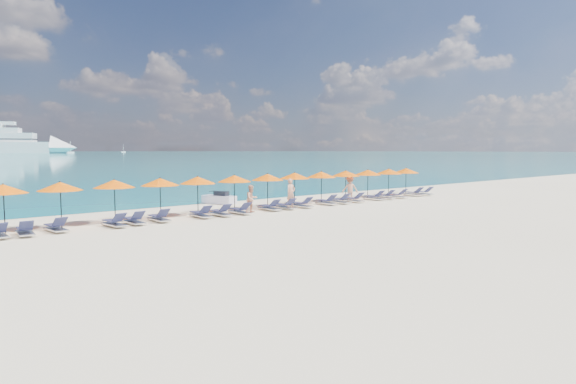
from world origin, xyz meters
TOP-DOWN VIEW (x-y plane):
  - ground at (0.00, 0.00)m, footprint 1400.00×1400.00m
  - sailboat_near at (116.95, 482.07)m, footprint 6.49×2.16m
  - sailboat_far at (206.84, 582.11)m, footprint 5.20×1.73m
  - jetski at (-1.02, 9.29)m, footprint 1.69×2.60m
  - beachgoer_a at (1.50, 4.53)m, footprint 0.72×0.50m
  - beachgoer_b at (-1.96, 4.05)m, footprint 0.83×0.51m
  - beachgoer_c at (7.25, 4.70)m, footprint 1.32×1.08m
  - umbrella_0 at (-14.72, 5.14)m, footprint 2.10×2.10m
  - umbrella_1 at (-12.34, 5.15)m, footprint 2.10×2.10m
  - umbrella_2 at (-9.73, 5.24)m, footprint 2.10×2.10m
  - umbrella_3 at (-7.28, 5.11)m, footprint 2.10×2.10m
  - umbrella_4 at (-4.97, 5.15)m, footprint 2.10×2.10m
  - umbrella_5 at (-2.49, 5.10)m, footprint 2.10×2.10m
  - umbrella_6 at (0.02, 5.08)m, footprint 2.10×2.10m
  - umbrella_7 at (2.40, 5.21)m, footprint 2.10×2.10m
  - umbrella_8 at (4.81, 5.15)m, footprint 2.10×2.10m
  - umbrella_9 at (7.28, 5.15)m, footprint 2.10×2.10m
  - umbrella_10 at (9.79, 5.21)m, footprint 2.10×2.10m
  - umbrella_11 at (12.37, 5.26)m, footprint 2.10×2.10m
  - umbrella_12 at (14.61, 5.25)m, footprint 2.10×2.10m
  - lounger_1 at (-14.16, 3.90)m, footprint 0.74×1.74m
  - lounger_2 at (-12.85, 4.12)m, footprint 0.78×1.75m
  - lounger_3 at (-10.28, 3.80)m, footprint 0.79×1.75m
  - lounger_4 at (-9.24, 3.97)m, footprint 0.67×1.72m
  - lounger_5 at (-7.87, 4.04)m, footprint 0.62×1.70m
  - lounger_6 at (-5.46, 3.92)m, footprint 0.63×1.70m
  - lounger_7 at (-4.29, 3.82)m, footprint 0.66×1.71m
  - lounger_8 at (-2.95, 3.79)m, footprint 0.66×1.72m
  - lounger_9 at (-0.61, 4.05)m, footprint 0.64×1.71m
  - lounger_10 at (0.53, 3.93)m, footprint 0.69×1.72m
  - lounger_11 at (1.91, 3.90)m, footprint 0.71×1.73m
  - lounger_12 at (4.31, 4.09)m, footprint 0.66×1.72m
  - lounger_13 at (5.50, 4.00)m, footprint 0.65×1.71m
  - lounger_14 at (6.85, 3.96)m, footprint 0.68×1.72m
  - lounger_15 at (9.19, 4.03)m, footprint 0.63×1.70m
  - lounger_16 at (10.29, 3.96)m, footprint 0.68×1.72m
  - lounger_17 at (11.67, 3.85)m, footprint 0.72×1.74m
  - lounger_18 at (14.12, 4.09)m, footprint 0.78×1.75m
  - lounger_19 at (15.20, 3.89)m, footprint 0.73×1.74m

SIDE VIEW (x-z plane):
  - ground at x=0.00m, z-range 0.00..0.00m
  - lounger_1 at x=-14.16m, z-range -0.09..0.56m
  - lounger_2 at x=-12.85m, z-range -0.09..0.56m
  - lounger_3 at x=-10.28m, z-range -0.09..0.56m
  - lounger_4 at x=-9.24m, z-range -0.09..0.56m
  - lounger_5 at x=-7.87m, z-range -0.09..0.56m
  - lounger_6 at x=-5.46m, z-range -0.09..0.56m
  - lounger_7 at x=-4.29m, z-range -0.09..0.56m
  - lounger_8 at x=-2.95m, z-range -0.09..0.56m
  - lounger_9 at x=-0.61m, z-range -0.09..0.56m
  - lounger_10 at x=0.53m, z-range -0.09..0.56m
  - lounger_11 at x=1.91m, z-range -0.09..0.56m
  - lounger_12 at x=4.31m, z-range -0.09..0.56m
  - lounger_13 at x=5.50m, z-range -0.09..0.56m
  - lounger_14 at x=6.85m, z-range -0.09..0.56m
  - lounger_15 at x=9.19m, z-range -0.09..0.56m
  - lounger_16 at x=10.29m, z-range -0.09..0.56m
  - lounger_17 at x=11.67m, z-range -0.09..0.56m
  - lounger_18 at x=14.12m, z-range -0.09..0.56m
  - lounger_19 at x=15.20m, z-range -0.09..0.56m
  - jetski at x=-1.02m, z-range -0.08..0.79m
  - beachgoer_b at x=-1.96m, z-range 0.00..1.66m
  - beachgoer_c at x=7.25m, z-range 0.00..1.86m
  - beachgoer_a at x=1.50m, z-range 0.00..1.89m
  - sailboat_far at x=206.84m, z-range -3.79..5.75m
  - sailboat_near at x=116.95m, z-range -4.73..7.17m
  - umbrella_0 at x=-14.72m, z-range 0.88..3.16m
  - umbrella_1 at x=-12.34m, z-range 0.88..3.16m
  - umbrella_2 at x=-9.73m, z-range 0.88..3.16m
  - umbrella_3 at x=-7.28m, z-range 0.88..3.16m
  - umbrella_4 at x=-4.97m, z-range 0.88..3.16m
  - umbrella_5 at x=-2.49m, z-range 0.88..3.16m
  - umbrella_6 at x=0.02m, z-range 0.88..3.16m
  - umbrella_7 at x=2.40m, z-range 0.88..3.16m
  - umbrella_8 at x=4.81m, z-range 0.88..3.16m
  - umbrella_9 at x=7.28m, z-range 0.88..3.16m
  - umbrella_10 at x=9.79m, z-range 0.88..3.16m
  - umbrella_11 at x=12.37m, z-range 0.88..3.16m
  - umbrella_12 at x=14.61m, z-range 0.88..3.16m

